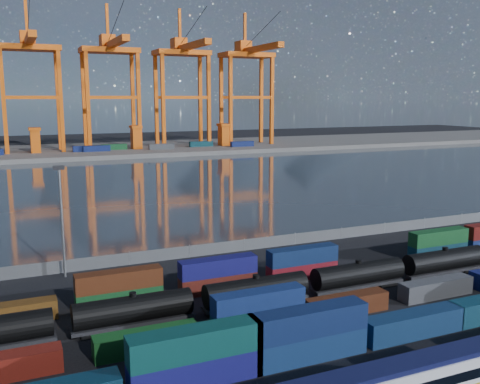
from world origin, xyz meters
name	(u,v)px	position (x,y,z in m)	size (l,w,h in m)	color
ground	(335,308)	(0.00, 0.00, 0.00)	(700.00, 700.00, 0.00)	black
harbor_water	(141,185)	(0.00, 105.00, 0.01)	(700.00, 700.00, 0.00)	#29333C
far_quay	(90,151)	(0.00, 210.00, 1.00)	(700.00, 70.00, 2.00)	#514F4C
distant_mountains	(37,27)	(63.02, 1600.00, 220.29)	(2470.00, 1100.00, 520.00)	#1E2630
container_row_south	(354,329)	(-4.48, -10.22, 2.21)	(139.63, 2.56, 5.45)	#3D4042
container_row_mid	(292,311)	(-7.39, -2.08, 1.55)	(141.13, 2.22, 4.74)	#393C3D
container_row_north	(260,270)	(-4.96, 11.40, 2.14)	(140.29, 2.21, 4.70)	navy
tanker_string	(309,283)	(-1.34, 4.15, 2.17)	(91.55, 3.02, 4.32)	black
waterfront_fence	(245,245)	(0.00, 28.00, 1.00)	(160.12, 0.12, 2.20)	#595B5E
yard_light_mast	(62,216)	(-30.00, 26.00, 9.30)	(1.60, 0.40, 16.60)	slate
gantry_cranes	(71,61)	(-7.50, 203.17, 42.24)	(201.51, 50.89, 68.92)	#E0590F
quay_containers	(70,149)	(-11.00, 195.46, 3.30)	(172.58, 10.99, 2.60)	navy
straddle_carriers	(87,138)	(-2.50, 200.00, 7.82)	(140.00, 7.00, 11.10)	#E0590F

